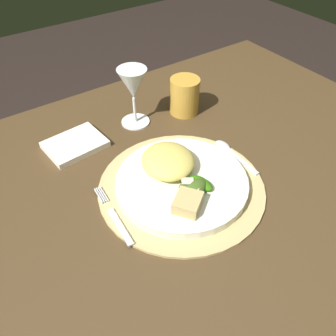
% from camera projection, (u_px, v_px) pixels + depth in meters
% --- Properties ---
extents(ground_plane, '(6.00, 6.00, 0.00)m').
position_uv_depth(ground_plane, '(166.00, 326.00, 1.29)').
color(ground_plane, black).
extents(dining_table, '(1.33, 0.87, 0.76)m').
position_uv_depth(dining_table, '(165.00, 227.00, 0.89)').
color(dining_table, '#45321C').
rests_on(dining_table, ground).
extents(placemat, '(0.35, 0.35, 0.01)m').
position_uv_depth(placemat, '(181.00, 187.00, 0.75)').
color(placemat, tan).
rests_on(placemat, dining_table).
extents(dinner_plate, '(0.28, 0.28, 0.02)m').
position_uv_depth(dinner_plate, '(182.00, 183.00, 0.74)').
color(dinner_plate, silver).
rests_on(dinner_plate, placemat).
extents(pasta_serving, '(0.14, 0.15, 0.04)m').
position_uv_depth(pasta_serving, '(167.00, 160.00, 0.75)').
color(pasta_serving, '#D7C05A').
rests_on(pasta_serving, dinner_plate).
extents(salad_greens, '(0.08, 0.06, 0.02)m').
position_uv_depth(salad_greens, '(195.00, 187.00, 0.70)').
color(salad_greens, '#3F5A1E').
rests_on(salad_greens, dinner_plate).
extents(bread_piece, '(0.07, 0.07, 0.02)m').
position_uv_depth(bread_piece, '(188.00, 203.00, 0.67)').
color(bread_piece, tan).
rests_on(bread_piece, dinner_plate).
extents(fork, '(0.03, 0.17, 0.00)m').
position_uv_depth(fork, '(115.00, 218.00, 0.68)').
color(fork, silver).
rests_on(fork, placemat).
extents(spoon, '(0.03, 0.14, 0.01)m').
position_uv_depth(spoon, '(229.00, 151.00, 0.83)').
color(spoon, silver).
rests_on(spoon, placemat).
extents(napkin, '(0.14, 0.12, 0.02)m').
position_uv_depth(napkin, '(75.00, 144.00, 0.85)').
color(napkin, white).
rests_on(napkin, dining_table).
extents(wine_glass, '(0.07, 0.07, 0.15)m').
position_uv_depth(wine_glass, '(133.00, 86.00, 0.85)').
color(wine_glass, silver).
rests_on(wine_glass, dining_table).
extents(amber_tumbler, '(0.08, 0.08, 0.10)m').
position_uv_depth(amber_tumbler, '(185.00, 96.00, 0.93)').
color(amber_tumbler, gold).
rests_on(amber_tumbler, dining_table).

